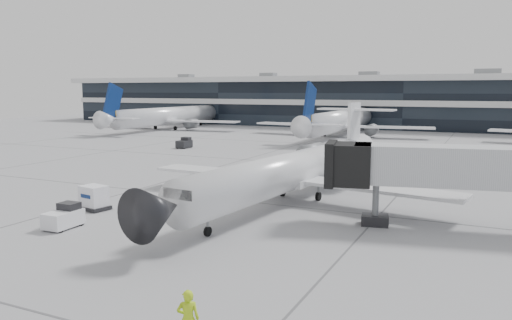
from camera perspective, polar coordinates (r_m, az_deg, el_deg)
The scene contains 11 objects.
ground at distance 37.28m, azimuth -1.42°, elevation -4.75°, with size 220.00×220.00×0.00m, color #939396.
terminal at distance 115.66m, azimuth 17.29°, elevation 6.08°, with size 170.00×22.00×10.00m, color black.
bg_jet_left at distance 107.17m, azimuth -9.71°, elevation 3.52°, with size 32.00×40.00×9.60m, color white, non-canonical shape.
bg_jet_center at distance 91.16m, azimuth 9.73°, elevation 2.74°, with size 32.00×40.00×9.60m, color white, non-canonical shape.
regional_jet at distance 36.97m, azimuth 4.31°, elevation -1.07°, with size 24.49×30.58×7.06m.
jet_bridge at distance 31.58m, azimuth 24.28°, elevation -0.84°, with size 16.03×6.06×5.17m.
ramp_worker at distance 16.83m, azimuth -7.77°, elevation -17.60°, with size 0.73×0.48×1.99m, color #ADD616.
baggage_tug at distance 32.31m, azimuth -21.08°, elevation -6.11°, with size 1.43×2.33×1.46m.
cargo_uld at distance 36.37m, azimuth -18.04°, elevation -4.14°, with size 2.25×1.82×1.65m.
traffic_cone at distance 52.32m, azimuth -0.03°, elevation -0.73°, with size 0.51×0.51×0.57m.
far_tug at distance 71.72m, azimuth -8.18°, elevation 1.91°, with size 1.45×2.42×1.53m.
Camera 1 is at (16.39, -32.45, 8.26)m, focal length 35.00 mm.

